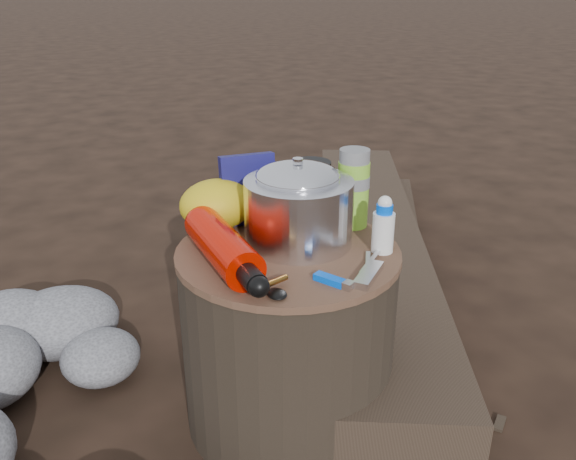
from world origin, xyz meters
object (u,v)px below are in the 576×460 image
object	(u,v)px
log_main	(369,249)
fuel_bottle	(223,246)
stump	(288,337)
travel_mug	(311,190)
thermos	(353,189)
camping_pot	(298,202)

from	to	relation	value
log_main	fuel_bottle	bearing A→B (deg)	-113.55
stump	travel_mug	world-z (taller)	travel_mug
fuel_bottle	thermos	xyz separation A→B (m)	(0.33, 0.10, 0.05)
camping_pot	travel_mug	size ratio (longest dim) A/B	1.30
log_main	travel_mug	bearing A→B (deg)	-109.12
fuel_bottle	log_main	bearing A→B (deg)	38.00
stump	log_main	bearing A→B (deg)	49.13
log_main	fuel_bottle	size ratio (longest dim) A/B	5.92
stump	thermos	bearing A→B (deg)	22.27
camping_pot	travel_mug	distance (m)	0.14
travel_mug	camping_pot	bearing A→B (deg)	-123.75
log_main	thermos	world-z (taller)	thermos
log_main	fuel_bottle	world-z (taller)	fuel_bottle
log_main	camping_pot	xyz separation A→B (m)	(-0.49, -0.57, 0.44)
log_main	stump	bearing A→B (deg)	-107.59
log_main	fuel_bottle	xyz separation A→B (m)	(-0.68, -0.63, 0.39)
stump	camping_pot	bearing A→B (deg)	48.17
stump	camping_pot	world-z (taller)	camping_pot
stump	thermos	distance (m)	0.37
camping_pot	fuel_bottle	world-z (taller)	camping_pot
travel_mug	thermos	bearing A→B (deg)	-49.62
fuel_bottle	travel_mug	distance (m)	0.32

